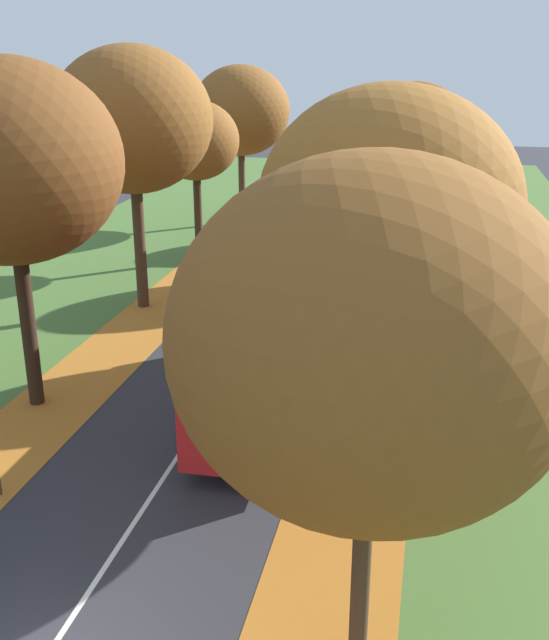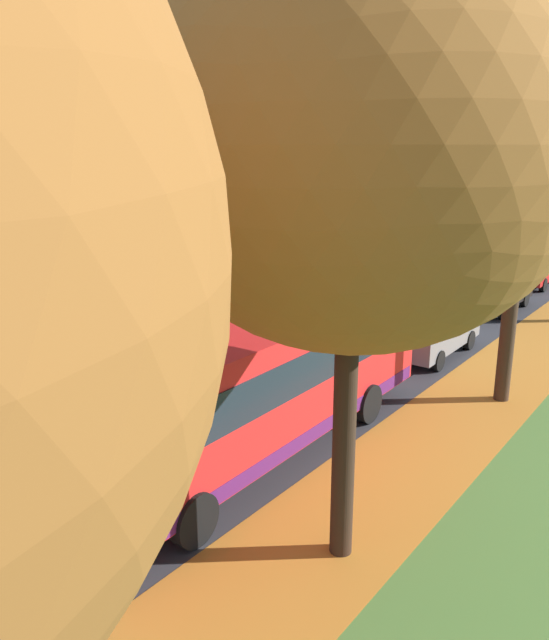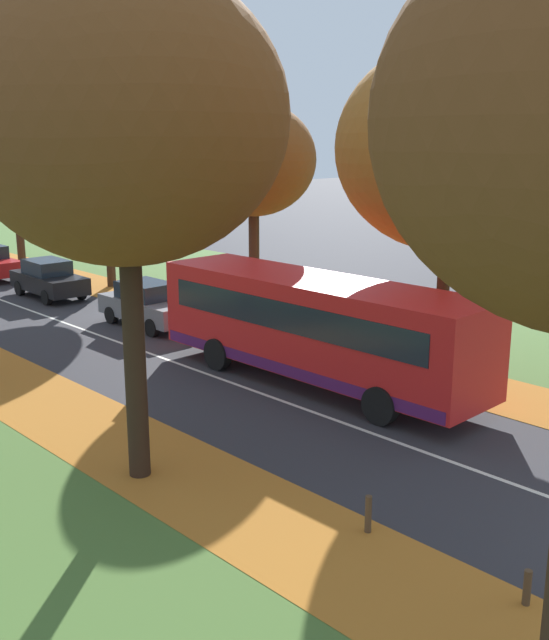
% 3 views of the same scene
% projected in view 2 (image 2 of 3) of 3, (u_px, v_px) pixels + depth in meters
% --- Properties ---
extents(grass_verge_left, '(12.00, 90.00, 0.01)m').
position_uv_depth(grass_verge_left, '(181.00, 304.00, 26.61)').
color(grass_verge_left, '#476B2D').
rests_on(grass_verge_left, ground).
extents(leaf_litter_left, '(2.80, 60.00, 0.00)m').
position_uv_depth(leaf_litter_left, '(148.00, 363.00, 19.32)').
color(leaf_litter_left, '#B26B23').
rests_on(leaf_litter_left, grass_verge_left).
extents(leaf_litter_right, '(2.80, 60.00, 0.00)m').
position_uv_depth(leaf_litter_right, '(426.00, 446.00, 13.98)').
color(leaf_litter_right, '#B26B23').
rests_on(leaf_litter_right, grass_verge_right).
extents(road_centre_line, '(0.12, 80.00, 0.01)m').
position_uv_depth(road_centre_line, '(373.00, 344.00, 21.27)').
color(road_centre_line, silver).
rests_on(road_centre_line, ground).
extents(tree_left_mid, '(6.21, 6.21, 10.30)m').
position_uv_depth(tree_left_mid, '(233.00, 118.00, 21.77)').
color(tree_left_mid, '#422D1E').
rests_on(tree_left_mid, ground).
extents(tree_left_far, '(4.22, 4.22, 7.85)m').
position_uv_depth(tree_left_far, '(344.00, 161.00, 27.86)').
color(tree_left_far, '#382619').
rests_on(tree_left_far, ground).
extents(tree_left_distant, '(5.82, 5.82, 9.29)m').
position_uv_depth(tree_left_distant, '(428.00, 144.00, 34.82)').
color(tree_left_distant, '#422D1E').
rests_on(tree_left_distant, ground).
extents(tree_right_near, '(6.38, 6.38, 9.35)m').
position_uv_depth(tree_right_near, '(354.00, 147.00, 8.61)').
color(tree_right_near, black).
rests_on(tree_right_near, ground).
extents(tree_right_mid, '(4.45, 4.45, 7.98)m').
position_uv_depth(tree_right_mid, '(525.00, 170.00, 14.98)').
color(tree_right_mid, '#382619').
rests_on(tree_right_mid, ground).
extents(bus, '(2.76, 10.43, 2.98)m').
position_uv_depth(bus, '(255.00, 380.00, 13.24)').
color(bus, red).
rests_on(bus, ground).
extents(car_grey_lead, '(1.80, 4.21, 1.62)m').
position_uv_depth(car_grey_lead, '(432.00, 330.00, 19.98)').
color(car_grey_lead, slate).
rests_on(car_grey_lead, ground).
extents(car_black_following, '(1.87, 4.24, 1.62)m').
position_uv_depth(car_black_following, '(496.00, 290.00, 25.59)').
color(car_black_following, black).
rests_on(car_black_following, ground).
extents(car_red_third_in_line, '(1.80, 4.21, 1.62)m').
position_uv_depth(car_red_third_in_line, '(535.00, 268.00, 30.26)').
color(car_red_third_in_line, '#B21919').
rests_on(car_red_third_in_line, ground).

